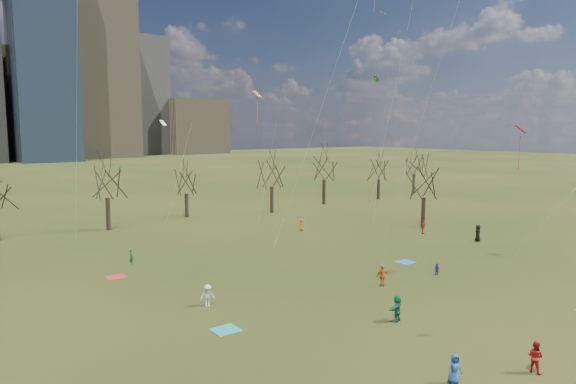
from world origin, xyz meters
TOP-DOWN VIEW (x-y plane):
  - ground at (0.00, 0.00)m, footprint 500.00×500.00m
  - bare_tree_row at (-0.09, 37.22)m, footprint 113.04×29.80m
  - blanket_teal at (-11.30, 3.26)m, footprint 1.60×1.50m
  - blanket_navy at (10.53, 7.60)m, footprint 1.60×1.50m
  - blanket_crimson at (-12.99, 18.93)m, footprint 1.60×1.50m
  - person_0 at (-5.66, -9.35)m, footprint 0.87×0.73m
  - person_2 at (-1.33, -11.09)m, footprint 0.69×0.85m
  - person_3 at (5.35, 5.71)m, footprint 0.44×0.67m
  - person_4 at (3.14, 3.63)m, footprint 1.10×0.78m
  - person_5 at (-1.61, -2.08)m, footprint 1.70×1.01m
  - person_6 at (24.05, 8.83)m, footprint 1.07×1.05m
  - person_8 at (9.25, 3.05)m, footprint 0.43×0.54m
  - person_9 at (-10.15, 7.87)m, footprint 1.12×0.82m
  - person_10 at (22.53, 15.21)m, footprint 1.08×0.84m
  - person_12 at (11.98, 25.35)m, footprint 0.58×0.78m
  - person_13 at (-10.49, 22.21)m, footprint 0.41×0.57m
  - kites_airborne at (1.92, 13.63)m, footprint 69.01×52.14m

SIDE VIEW (x-z plane):
  - ground at x=0.00m, z-range 0.00..0.00m
  - blanket_teal at x=-11.30m, z-range 0.00..0.03m
  - blanket_navy at x=10.53m, z-range 0.00..0.03m
  - blanket_crimson at x=-12.99m, z-range 0.00..0.03m
  - person_3 at x=5.35m, z-range 0.00..0.98m
  - person_8 at x=9.25m, z-range 0.00..1.04m
  - person_13 at x=-10.49m, z-range 0.00..1.45m
  - person_12 at x=11.98m, z-range 0.00..1.45m
  - person_0 at x=-5.66m, z-range 0.00..1.51m
  - person_9 at x=-10.15m, z-range 0.00..1.55m
  - person_2 at x=-1.33m, z-range 0.00..1.68m
  - person_10 at x=22.53m, z-range 0.00..1.72m
  - person_4 at x=3.14m, z-range 0.00..1.74m
  - person_5 at x=-1.61m, z-range 0.00..1.74m
  - person_6 at x=24.05m, z-range 0.00..1.87m
  - bare_tree_row at x=-0.09m, z-range 1.37..10.87m
  - kites_airborne at x=1.92m, z-range -1.29..28.52m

